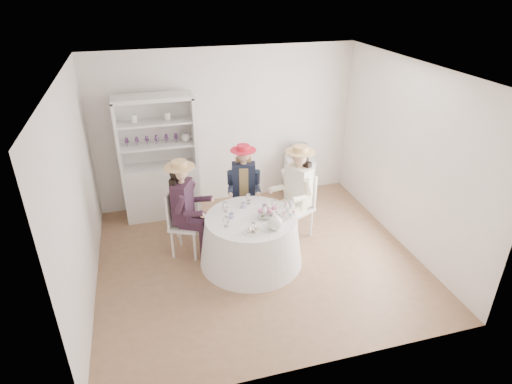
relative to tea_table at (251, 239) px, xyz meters
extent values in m
plane|color=brown|center=(0.11, 0.01, -0.36)|extent=(4.50, 4.50, 0.00)
plane|color=white|center=(0.11, 0.01, 2.34)|extent=(4.50, 4.50, 0.00)
plane|color=silver|center=(0.11, 2.01, 0.99)|extent=(4.50, 0.00, 4.50)
plane|color=silver|center=(0.11, -1.99, 0.99)|extent=(4.50, 0.00, 4.50)
plane|color=silver|center=(-2.14, 0.01, 0.99)|extent=(0.00, 4.50, 4.50)
plane|color=silver|center=(2.36, 0.01, 0.99)|extent=(0.00, 4.50, 4.50)
cone|color=white|center=(0.00, 0.00, -0.01)|extent=(1.47, 1.47, 0.71)
cylinder|color=white|center=(0.00, 0.00, 0.36)|extent=(1.27, 1.27, 0.02)
cube|color=silver|center=(-1.10, 1.71, 0.10)|extent=(1.23, 0.48, 0.92)
cube|color=silver|center=(-1.10, 1.91, 1.12)|extent=(1.22, 0.06, 1.12)
cube|color=silver|center=(-1.10, 1.71, 1.68)|extent=(1.23, 0.48, 0.06)
cube|color=silver|center=(-1.69, 1.71, 1.12)|extent=(0.05, 0.46, 1.12)
cube|color=silver|center=(-0.50, 1.71, 1.12)|extent=(0.05, 0.46, 1.12)
cube|color=silver|center=(-1.10, 1.71, 0.91)|extent=(1.15, 0.43, 0.03)
cube|color=silver|center=(-1.10, 1.71, 1.29)|extent=(1.15, 0.43, 0.03)
sphere|color=white|center=(-0.64, 1.71, 0.99)|extent=(0.14, 0.14, 0.14)
cube|color=silver|center=(1.37, 1.71, 0.02)|extent=(0.57, 0.57, 0.76)
cylinder|color=black|center=(1.37, 1.71, 0.54)|extent=(0.30, 0.30, 0.27)
cube|color=silver|center=(-0.85, 0.45, 0.11)|extent=(0.56, 0.56, 0.04)
cylinder|color=silver|center=(-0.77, 0.23, -0.13)|extent=(0.04, 0.04, 0.46)
cylinder|color=silver|center=(-0.63, 0.53, -0.13)|extent=(0.04, 0.04, 0.46)
cylinder|color=silver|center=(-1.08, 0.37, -0.13)|extent=(0.04, 0.04, 0.46)
cylinder|color=silver|center=(-0.93, 0.67, -0.13)|extent=(0.04, 0.04, 0.46)
cube|color=silver|center=(-1.02, 0.53, 0.39)|extent=(0.20, 0.37, 0.52)
cube|color=black|center=(-0.87, 0.46, 0.50)|extent=(0.35, 0.43, 0.61)
cube|color=black|center=(-0.78, 0.31, 0.19)|extent=(0.38, 0.28, 0.13)
cylinder|color=black|center=(-0.65, 0.25, -0.12)|extent=(0.10, 0.10, 0.48)
cylinder|color=black|center=(-0.93, 0.25, 0.57)|extent=(0.20, 0.16, 0.29)
cube|color=black|center=(-0.70, 0.48, 0.19)|extent=(0.38, 0.28, 0.13)
cylinder|color=black|center=(-0.57, 0.42, -0.12)|extent=(0.10, 0.10, 0.48)
cylinder|color=black|center=(-0.74, 0.64, 0.57)|extent=(0.20, 0.16, 0.29)
cylinder|color=#D8A889|center=(-0.87, 0.46, 0.82)|extent=(0.09, 0.09, 0.08)
sphere|color=#D8A889|center=(-0.87, 0.46, 0.94)|extent=(0.20, 0.20, 0.20)
sphere|color=black|center=(-0.91, 0.48, 0.92)|extent=(0.20, 0.20, 0.20)
cube|color=black|center=(-0.95, 0.50, 0.68)|extent=(0.19, 0.26, 0.40)
cylinder|color=tan|center=(-0.87, 0.46, 1.03)|extent=(0.42, 0.42, 0.01)
cylinder|color=tan|center=(-0.87, 0.46, 1.08)|extent=(0.21, 0.21, 0.08)
cube|color=silver|center=(0.14, 0.95, 0.09)|extent=(0.48, 0.48, 0.04)
cylinder|color=silver|center=(-0.05, 0.83, -0.14)|extent=(0.04, 0.04, 0.44)
cylinder|color=silver|center=(0.26, 0.76, -0.14)|extent=(0.04, 0.04, 0.44)
cylinder|color=silver|center=(0.02, 1.14, -0.14)|extent=(0.04, 0.04, 0.44)
cylinder|color=silver|center=(0.33, 1.08, -0.14)|extent=(0.04, 0.04, 0.44)
cube|color=silver|center=(0.18, 1.13, 0.36)|extent=(0.38, 0.11, 0.50)
cube|color=#1A2235|center=(0.14, 0.97, 0.46)|extent=(0.40, 0.27, 0.58)
cube|color=tan|center=(0.14, 0.97, 0.46)|extent=(0.18, 0.25, 0.50)
cube|color=#1A2235|center=(0.03, 0.86, 0.17)|extent=(0.20, 0.36, 0.12)
cylinder|color=#1A2235|center=(0.00, 0.72, -0.13)|extent=(0.10, 0.10, 0.46)
cylinder|color=#1A2235|center=(-0.07, 0.98, 0.53)|extent=(0.13, 0.19, 0.28)
cube|color=#1A2235|center=(0.20, 0.82, 0.17)|extent=(0.20, 0.36, 0.12)
cylinder|color=#1A2235|center=(0.17, 0.68, -0.13)|extent=(0.10, 0.10, 0.46)
cylinder|color=#1A2235|center=(0.34, 0.89, 0.53)|extent=(0.13, 0.19, 0.28)
cylinder|color=#D8A889|center=(0.14, 0.97, 0.77)|extent=(0.09, 0.09, 0.08)
sphere|color=#D8A889|center=(0.14, 0.97, 0.88)|extent=(0.19, 0.19, 0.19)
sphere|color=tan|center=(0.15, 1.02, 0.87)|extent=(0.19, 0.19, 0.19)
cube|color=tan|center=(0.16, 1.05, 0.63)|extent=(0.25, 0.13, 0.38)
cylinder|color=red|center=(0.14, 0.97, 0.97)|extent=(0.40, 0.40, 0.01)
cylinder|color=red|center=(0.14, 0.97, 1.01)|extent=(0.20, 0.20, 0.08)
cube|color=silver|center=(0.85, 0.45, 0.12)|extent=(0.57, 0.57, 0.04)
cylinder|color=silver|center=(0.62, 0.53, -0.13)|extent=(0.04, 0.04, 0.47)
cylinder|color=silver|center=(0.77, 0.22, -0.13)|extent=(0.04, 0.04, 0.47)
cylinder|color=silver|center=(0.93, 0.68, -0.13)|extent=(0.04, 0.04, 0.47)
cylinder|color=silver|center=(1.08, 0.38, -0.13)|extent=(0.04, 0.04, 0.47)
cube|color=silver|center=(1.02, 0.54, 0.41)|extent=(0.21, 0.38, 0.54)
cube|color=white|center=(0.87, 0.46, 0.52)|extent=(0.36, 0.44, 0.62)
cube|color=white|center=(0.69, 0.48, 0.21)|extent=(0.39, 0.29, 0.13)
cylinder|color=white|center=(0.56, 0.42, -0.12)|extent=(0.11, 0.11, 0.49)
cylinder|color=white|center=(0.73, 0.64, 0.59)|extent=(0.21, 0.17, 0.29)
cube|color=white|center=(0.78, 0.31, 0.21)|extent=(0.39, 0.29, 0.13)
cylinder|color=white|center=(0.64, 0.24, -0.12)|extent=(0.11, 0.11, 0.49)
cylinder|color=white|center=(0.93, 0.25, 0.59)|extent=(0.21, 0.17, 0.29)
cylinder|color=#D8A889|center=(0.87, 0.46, 0.85)|extent=(0.10, 0.10, 0.09)
sphere|color=#D8A889|center=(0.87, 0.46, 0.97)|extent=(0.20, 0.20, 0.20)
sphere|color=black|center=(0.91, 0.49, 0.95)|extent=(0.20, 0.20, 0.20)
cube|color=black|center=(0.95, 0.50, 0.70)|extent=(0.19, 0.27, 0.41)
cylinder|color=tan|center=(0.87, 0.46, 1.06)|extent=(0.43, 0.43, 0.01)
cylinder|color=tan|center=(0.87, 0.46, 1.11)|extent=(0.21, 0.21, 0.09)
cube|color=silver|center=(-0.78, 1.06, 0.08)|extent=(0.44, 0.44, 0.04)
cylinder|color=silver|center=(-0.60, 1.20, -0.15)|extent=(0.04, 0.04, 0.43)
cylinder|color=silver|center=(-0.91, 1.24, -0.15)|extent=(0.04, 0.04, 0.43)
cylinder|color=silver|center=(-0.64, 0.89, -0.15)|extent=(0.04, 0.04, 0.43)
cylinder|color=silver|center=(-0.95, 0.93, -0.15)|extent=(0.04, 0.04, 0.43)
cube|color=silver|center=(-0.80, 0.89, 0.34)|extent=(0.37, 0.07, 0.49)
imported|color=white|center=(-0.26, 0.06, 0.40)|extent=(0.09, 0.09, 0.06)
imported|color=white|center=(-0.03, 0.30, 0.40)|extent=(0.08, 0.08, 0.07)
imported|color=white|center=(0.25, 0.16, 0.40)|extent=(0.10, 0.10, 0.06)
imported|color=white|center=(0.19, -0.07, 0.39)|extent=(0.27, 0.27, 0.05)
sphere|color=pink|center=(0.29, -0.03, 0.46)|extent=(0.07, 0.07, 0.07)
sphere|color=white|center=(0.27, 0.01, 0.46)|extent=(0.07, 0.07, 0.07)
sphere|color=pink|center=(0.23, 0.03, 0.46)|extent=(0.07, 0.07, 0.07)
sphere|color=white|center=(0.19, 0.01, 0.46)|extent=(0.07, 0.07, 0.07)
sphere|color=pink|center=(0.17, -0.03, 0.46)|extent=(0.07, 0.07, 0.07)
sphere|color=white|center=(0.19, -0.08, 0.46)|extent=(0.07, 0.07, 0.07)
sphere|color=pink|center=(0.23, -0.09, 0.46)|extent=(0.07, 0.07, 0.07)
sphere|color=white|center=(0.27, -0.08, 0.46)|extent=(0.07, 0.07, 0.07)
sphere|color=white|center=(0.23, -0.37, 0.46)|extent=(0.20, 0.20, 0.20)
cylinder|color=white|center=(0.35, -0.37, 0.47)|extent=(0.12, 0.03, 0.10)
cylinder|color=white|center=(0.23, -0.37, 0.56)|extent=(0.04, 0.04, 0.02)
cylinder|color=white|center=(-0.07, -0.36, 0.37)|extent=(0.25, 0.25, 0.01)
cube|color=beige|center=(-0.12, -0.38, 0.40)|extent=(0.06, 0.04, 0.03)
cube|color=beige|center=(-0.07, -0.36, 0.41)|extent=(0.07, 0.05, 0.03)
cube|color=beige|center=(-0.02, -0.34, 0.40)|extent=(0.07, 0.06, 0.03)
cube|color=beige|center=(-0.09, -0.32, 0.41)|extent=(0.07, 0.07, 0.03)
cube|color=beige|center=(-0.04, -0.40, 0.40)|extent=(0.06, 0.07, 0.03)
cylinder|color=white|center=(0.53, -0.09, 0.37)|extent=(0.21, 0.21, 0.01)
cylinder|color=white|center=(0.53, -0.09, 0.44)|extent=(0.02, 0.02, 0.14)
cylinder|color=white|center=(0.53, -0.09, 0.51)|extent=(0.16, 0.16, 0.01)
camera|label=1|loc=(-1.28, -4.91, 3.38)|focal=30.00mm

